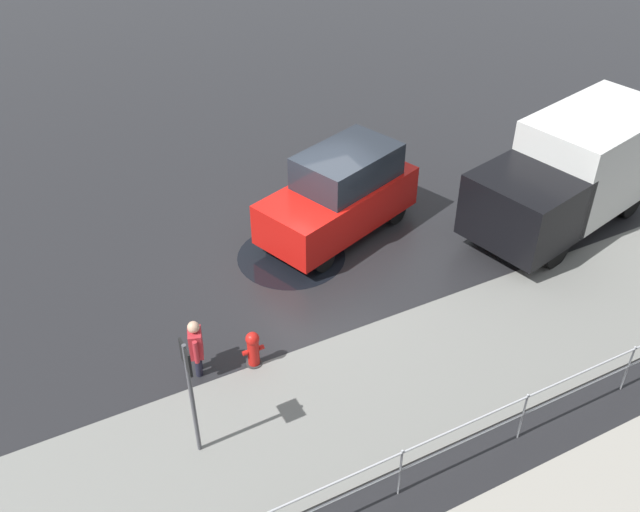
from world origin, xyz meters
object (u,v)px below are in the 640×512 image
pedestrian (196,345)px  moving_hatchback (340,194)px  delivery_truck (573,171)px  fire_hydrant (253,350)px  sign_post (190,384)px

pedestrian → moving_hatchback: bearing=-147.9°
pedestrian → delivery_truck: bearing=-175.5°
moving_hatchback → fire_hydrant: moving_hatchback is taller
fire_hydrant → pedestrian: pedestrian is taller
sign_post → fire_hydrant: bearing=-138.5°
fire_hydrant → pedestrian: 1.06m
fire_hydrant → moving_hatchback: bearing=-138.4°
pedestrian → fire_hydrant: bearing=161.8°
delivery_truck → pedestrian: size_ratio=4.69×
delivery_truck → fire_hydrant: bearing=7.1°
pedestrian → sign_post: sign_post is taller
pedestrian → sign_post: 2.03m
moving_hatchback → sign_post: 6.91m
moving_hatchback → sign_post: (5.16, 4.57, 0.55)m
fire_hydrant → sign_post: (1.58, 1.40, 1.18)m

